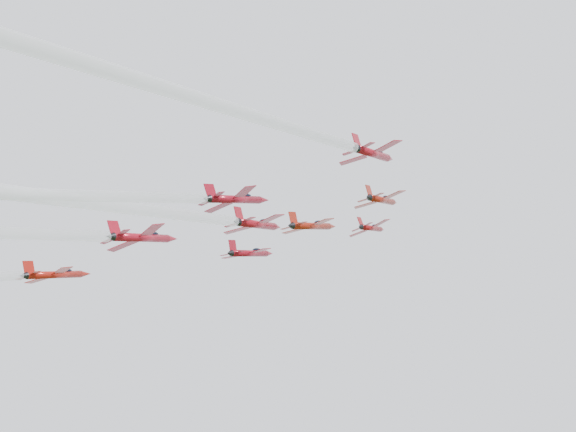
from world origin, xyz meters
The scene contains 5 objects.
jet_lead centered at (-0.56, 30.34, 154.86)m, with size 8.99×11.91×6.24m.
jet_row2_left centered at (-17.11, 13.31, 147.01)m, with size 10.56×13.99×7.33m.
jet_row2_center centered at (-1.32, 10.79, 145.84)m, with size 10.38×13.75×7.21m.
jet_row2_right centered at (12.24, 11.37, 146.10)m, with size 9.17×12.15×6.37m.
jet_rear_farright centered at (24.43, -50.50, 117.45)m, with size 8.53×84.33×39.75m.
Camera 1 is at (58.07, -76.03, 80.11)m, focal length 45.00 mm.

